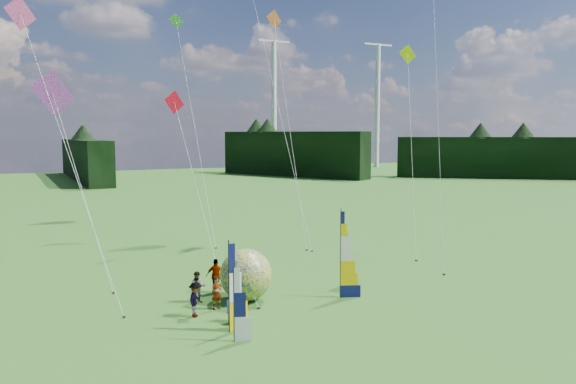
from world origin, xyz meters
name	(u,v)px	position (x,y,z in m)	size (l,w,h in m)	color
ground	(350,324)	(0.00, 0.00, 0.00)	(220.00, 220.00, 0.00)	#43842B
treeline_ring	(351,234)	(0.00, 0.00, 4.00)	(210.00, 210.00, 8.00)	black
turbine_left	(377,106)	(70.00, 95.00, 15.00)	(8.00, 1.20, 30.00)	silver
turbine_right	(274,105)	(45.00, 102.00, 15.00)	(8.00, 1.20, 30.00)	silver
feather_banner_main	(340,255)	(1.76, 3.59, 2.22)	(1.21, 0.10, 4.43)	#0D114E
side_banner_left	(229,288)	(-5.05, 1.47, 1.89)	(1.04, 0.10, 3.78)	#FFC700
side_banner_far	(234,305)	(-5.27, 0.35, 1.51)	(0.90, 0.10, 3.03)	white
bol_inflatable	(246,275)	(-2.68, 5.32, 1.31)	(2.61, 2.61, 2.61)	navy
spectator_a	(217,293)	(-4.46, 4.65, 0.80)	(0.58, 0.38, 1.59)	#66594C
spectator_b	(198,287)	(-4.95, 6.03, 0.79)	(0.76, 0.38, 1.57)	#66594C
spectator_c	(195,299)	(-5.71, 4.03, 0.81)	(1.05, 0.39, 1.62)	#66594C
spectator_d	(216,276)	(-3.52, 7.35, 0.89)	(1.05, 0.43, 1.78)	#66594C
camp_chair	(235,312)	(-4.44, 2.38, 0.51)	(0.59, 0.59, 1.02)	navy
kite_whale	(279,97)	(6.19, 19.77, 11.13)	(3.91, 15.07, 22.27)	black
kite_rainbow_delta	(80,168)	(-9.42, 12.77, 6.44)	(6.42, 10.91, 12.88)	#FC0037
kite_parafoil	(439,107)	(10.96, 6.99, 9.97)	(5.96, 8.00, 19.95)	red
small_kite_red	(194,169)	(-1.99, 15.72, 5.96)	(3.06, 10.74, 11.92)	red
small_kite_orange	(289,120)	(6.37, 18.28, 9.35)	(3.40, 9.95, 18.70)	orange
small_kite_yellow	(412,141)	(12.72, 11.61, 7.77)	(6.62, 9.00, 15.54)	#F2FF00
small_kite_pink	(69,145)	(-10.38, 8.32, 7.77)	(6.11, 8.64, 15.53)	#DC428D
small_kite_green	(194,118)	(0.49, 23.44, 9.54)	(2.54, 12.85, 19.07)	green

